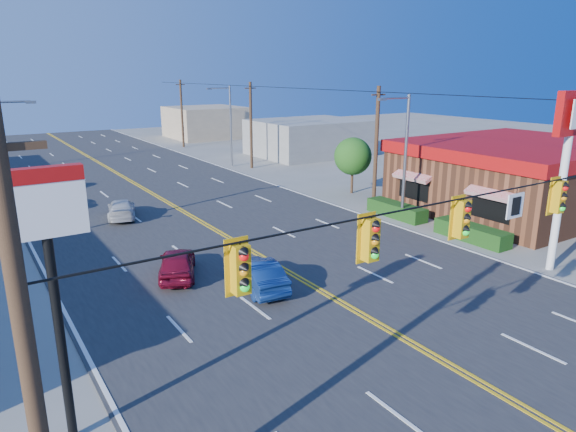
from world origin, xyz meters
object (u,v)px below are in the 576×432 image
kfc (517,175)px  car_magenta (177,264)px  car_blue (257,275)px  car_silver (40,200)px  pizza_hut_sign (49,252)px  kfc_pylon (568,146)px  car_white (121,210)px  signal_span (485,231)px

kfc → car_magenta: kfc is taller
car_blue → car_silver: 21.04m
car_blue → kfc: bearing=-166.3°
pizza_hut_sign → car_magenta: size_ratio=1.72×
kfc → kfc_pylon: bearing=-138.0°
car_white → car_silver: 6.78m
kfc → car_blue: kfc is taller
kfc_pylon → car_magenta: kfc_pylon is taller
car_magenta → car_blue: 4.04m
car_blue → car_white: size_ratio=0.99×
kfc_pylon → signal_span: bearing=-160.2°
car_silver → car_white: bearing=115.7°
kfc_pylon → pizza_hut_sign: size_ratio=1.24×
signal_span → kfc: 23.47m
car_magenta → car_silver: car_magenta is taller
kfc → kfc_pylon: size_ratio=1.92×
car_silver → kfc: bearing=135.6°
car_blue → car_silver: car_blue is taller
pizza_hut_sign → car_white: (7.03, 20.48, -4.58)m
kfc_pylon → car_silver: 32.59m
car_white → kfc_pylon: bearing=142.1°
signal_span → kfc_pylon: signal_span is taller
pizza_hut_sign → car_silver: bearing=83.6°
kfc_pylon → car_blue: kfc_pylon is taller
signal_span → car_silver: (-7.98, 29.86, -4.23)m
car_magenta → kfc_pylon: bearing=174.1°
signal_span → car_silver: signal_span is taller
kfc → pizza_hut_sign: size_ratio=2.38×
kfc → car_white: bearing=152.4°
kfc_pylon → pizza_hut_sign: bearing=180.0°
signal_span → kfc_pylon: 11.87m
kfc → car_silver: bearing=147.5°
car_white → kfc: bearing=168.3°
kfc_pylon → car_blue: size_ratio=2.06×
signal_span → car_silver: bearing=105.0°
kfc → pizza_hut_sign: bearing=-165.5°
car_magenta → car_white: 11.61m
kfc_pylon → car_blue: 15.31m
kfc_pylon → car_white: kfc_pylon is taller
signal_span → car_blue: 10.74m
pizza_hut_sign → car_magenta: pizza_hut_sign is taller
kfc → car_blue: (-22.08, -2.33, -1.70)m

